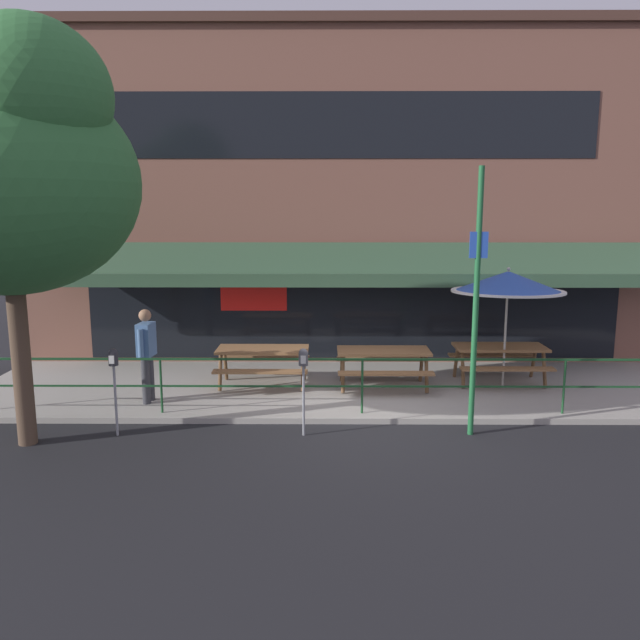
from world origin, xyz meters
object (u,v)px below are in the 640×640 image
Objects in this scene: picnic_table_centre at (383,358)px; patio_umbrella_right at (508,283)px; street_sign_pole at (476,301)px; pedestrian_walking at (147,351)px; street_tree_curbside at (10,168)px; picnic_table_right at (500,354)px; picnic_table_left at (263,356)px; parking_meter_far at (303,365)px; parking_meter_near at (114,365)px.

patio_umbrella_right is at bearing 1.07° from picnic_table_centre.
picnic_table_centre is at bearing 117.13° from street_sign_pole.
street_sign_pole reaches higher than picnic_table_centre.
pedestrian_walking is 0.28× the size of street_tree_curbside.
street_sign_pole is (-1.18, -2.68, 1.45)m from picnic_table_right.
pedestrian_walking is 5.82m from street_sign_pole.
parking_meter_far is at bearing -70.54° from picnic_table_left.
parking_meter_far is 0.23× the size of street_tree_curbside.
patio_umbrella_right is at bearing 8.47° from pedestrian_walking.
parking_meter_near is 3.23m from street_tree_curbside.
picnic_table_centre is 2.79m from patio_umbrella_right.
patio_umbrella_right is at bearing -0.85° from picnic_table_left.
patio_umbrella_right is 6.90m from pedestrian_walking.
patio_umbrella_right is at bearing 19.89° from street_tree_curbside.
parking_meter_near is at bearing -157.94° from picnic_table_right.
street_sign_pole is (5.55, -1.37, 1.10)m from pedestrian_walking.
parking_meter_far reaches higher than picnic_table_centre.
pedestrian_walking reaches higher than picnic_table_right.
pedestrian_walking reaches higher than picnic_table_left.
picnic_table_left and picnic_table_right have the same top height.
street_tree_curbside reaches higher than picnic_table_centre.
picnic_table_centre is at bearing -171.55° from picnic_table_right.
picnic_table_right is at bearing 11.02° from pedestrian_walking.
parking_meter_near is (-0.10, -1.46, 0.09)m from pedestrian_walking.
pedestrian_walking is at bearing 56.27° from street_tree_curbside.
pedestrian_walking is 3.21m from parking_meter_far.
picnic_table_left is 1.00× the size of picnic_table_centre.
patio_umbrella_right is 2.65m from street_sign_pole.
pedestrian_walking is (-1.99, -1.07, 0.35)m from picnic_table_left.
pedestrian_walking is 3.83m from street_tree_curbside.
picnic_table_right is (4.74, 0.24, 0.00)m from picnic_table_left.
patio_umbrella_right is (2.37, 0.04, 1.47)m from picnic_table_centre.
parking_meter_near is at bearing -94.08° from pedestrian_walking.
street_sign_pole is (-1.18, -2.37, -0.02)m from patio_umbrella_right.
pedestrian_walking reaches higher than picnic_table_centre.
parking_meter_far is at bearing -144.54° from picnic_table_right.
street_sign_pole is at bearing -13.84° from pedestrian_walking.
picnic_table_right is 0.43× the size of street_sign_pole.
parking_meter_near is 0.34× the size of street_sign_pole.
pedestrian_walking is at bearing 85.92° from parking_meter_near.
picnic_table_right is 0.76× the size of patio_umbrella_right.
parking_meter_near is 5.74m from street_sign_pole.
parking_meter_near is (-2.09, -2.53, 0.44)m from picnic_table_left.
parking_meter_far is (0.89, -2.51, 0.44)m from picnic_table_left.
picnic_table_left is 0.76× the size of patio_umbrella_right.
street_tree_curbside reaches higher than street_sign_pole.
picnic_table_right is 0.29× the size of street_tree_curbside.
patio_umbrella_right reaches higher than picnic_table_right.
street_sign_pole is at bearing -116.45° from patio_umbrella_right.
street_tree_curbside is at bearing -173.74° from parking_meter_far.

